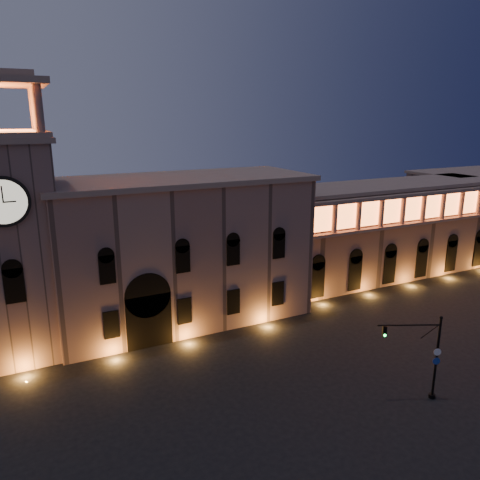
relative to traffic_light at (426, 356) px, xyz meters
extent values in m
plane|color=black|center=(-11.14, 4.04, -4.15)|extent=(160.00, 160.00, 0.00)
cube|color=#886358|center=(-13.14, 26.04, 4.35)|extent=(30.00, 12.00, 17.00)
cube|color=gray|center=(-13.14, 26.04, 13.15)|extent=(30.80, 12.80, 0.60)
cube|color=black|center=(-19.14, 20.64, -1.15)|extent=(5.00, 1.40, 6.00)
cylinder|color=black|center=(-19.14, 20.64, 1.85)|extent=(5.00, 1.40, 5.00)
cube|color=orange|center=(-19.14, 20.44, -1.35)|extent=(4.20, 0.20, 5.00)
cube|color=#886358|center=(-31.64, 25.04, 6.85)|extent=(9.00, 9.00, 22.00)
cylinder|color=black|center=(-31.64, 20.36, 12.85)|extent=(4.60, 0.35, 4.60)
cylinder|color=beige|center=(-31.64, 20.22, 12.85)|extent=(4.00, 0.12, 4.00)
cylinder|color=gray|center=(-27.84, 21.24, 20.95)|extent=(0.76, 0.76, 4.20)
cylinder|color=gray|center=(-27.84, 28.84, 20.95)|extent=(0.76, 0.76, 4.20)
cylinder|color=gray|center=(-27.84, 25.04, 20.95)|extent=(0.76, 0.76, 4.20)
cube|color=#825E53|center=(20.86, 28.04, 2.85)|extent=(40.00, 10.00, 14.00)
cube|color=gray|center=(20.86, 28.04, 10.10)|extent=(40.60, 10.60, 0.50)
cube|color=gray|center=(20.86, 22.54, 5.15)|extent=(40.00, 1.20, 0.40)
cube|color=gray|center=(20.86, 22.54, 9.45)|extent=(40.00, 1.40, 0.50)
cube|color=orange|center=(20.86, 23.09, 7.35)|extent=(38.00, 0.15, 3.60)
cylinder|color=gray|center=(2.86, 22.54, 7.35)|extent=(0.70, 0.70, 4.00)
cylinder|color=gray|center=(6.86, 22.54, 7.35)|extent=(0.70, 0.70, 4.00)
cylinder|color=gray|center=(10.86, 22.54, 7.35)|extent=(0.70, 0.70, 4.00)
cylinder|color=gray|center=(14.86, 22.54, 7.35)|extent=(0.70, 0.70, 4.00)
cylinder|color=gray|center=(18.86, 22.54, 7.35)|extent=(0.70, 0.70, 4.00)
cylinder|color=gray|center=(22.86, 22.54, 7.35)|extent=(0.70, 0.70, 4.00)
cylinder|color=gray|center=(26.86, 22.54, 7.35)|extent=(0.70, 0.70, 4.00)
cylinder|color=gray|center=(30.86, 22.54, 7.35)|extent=(0.70, 0.70, 4.00)
cylinder|color=gray|center=(34.86, 22.54, 7.35)|extent=(0.70, 0.70, 4.00)
cube|color=#825E53|center=(46.86, 34.04, 2.85)|extent=(20.00, 12.00, 14.00)
cylinder|color=black|center=(0.88, -0.40, -0.33)|extent=(0.22, 0.22, 7.63)
cylinder|color=black|center=(0.88, -0.40, -3.98)|extent=(0.61, 0.61, 0.33)
sphere|color=black|center=(0.88, -0.40, 3.60)|extent=(0.31, 0.31, 0.31)
cylinder|color=black|center=(-1.59, 0.74, 2.94)|extent=(5.01, 2.39, 0.13)
cube|color=black|center=(-3.48, 1.60, 2.40)|extent=(0.42, 0.41, 0.93)
cylinder|color=#0CE53F|center=(-3.55, 1.44, 2.09)|extent=(0.21, 0.16, 0.20)
cylinder|color=silver|center=(0.77, -0.51, 0.43)|extent=(0.61, 0.31, 0.65)
cylinder|color=navy|center=(0.77, -0.51, -0.44)|extent=(0.61, 0.31, 0.65)
camera|label=1|loc=(-30.80, -25.91, 20.18)|focal=35.00mm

